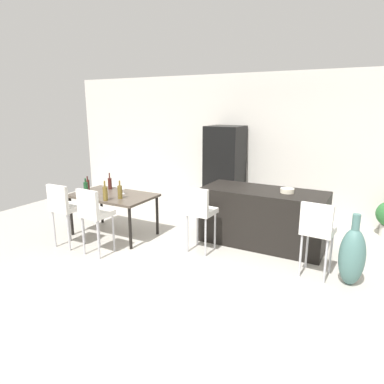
{
  "coord_description": "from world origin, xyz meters",
  "views": [
    {
      "loc": [
        2.11,
        -4.38,
        2.24
      ],
      "look_at": [
        -0.56,
        0.49,
        0.85
      ],
      "focal_mm": 32.3,
      "sensor_mm": 36.0,
      "label": 1
    }
  ],
  "objects_px": {
    "wine_bottle_left": "(105,193)",
    "wine_bottle_corner": "(86,189)",
    "wine_bottle_near": "(120,192)",
    "bar_chair_left": "(200,209)",
    "wine_bottle_far": "(88,186)",
    "wine_bottle_inner": "(110,183)",
    "wine_glass_middle": "(123,187)",
    "kitchen_island": "(263,217)",
    "refrigerator": "(225,170)",
    "floor_vase": "(352,256)",
    "bar_chair_middle": "(317,228)",
    "dining_chair_near": "(64,206)",
    "dining_chair_far": "(94,211)",
    "fruit_bowl": "(287,191)",
    "dining_table": "(113,198)"
  },
  "relations": [
    {
      "from": "wine_bottle_left",
      "to": "wine_bottle_corner",
      "type": "relative_size",
      "value": 1.02
    },
    {
      "from": "wine_bottle_near",
      "to": "wine_bottle_corner",
      "type": "relative_size",
      "value": 0.95
    },
    {
      "from": "bar_chair_left",
      "to": "wine_bottle_corner",
      "type": "relative_size",
      "value": 3.28
    },
    {
      "from": "wine_bottle_far",
      "to": "wine_bottle_inner",
      "type": "xyz_separation_m",
      "value": [
        0.12,
        0.43,
        -0.01
      ]
    },
    {
      "from": "wine_glass_middle",
      "to": "kitchen_island",
      "type": "bearing_deg",
      "value": 17.57
    },
    {
      "from": "wine_bottle_far",
      "to": "refrigerator",
      "type": "bearing_deg",
      "value": 56.08
    },
    {
      "from": "wine_bottle_inner",
      "to": "floor_vase",
      "type": "xyz_separation_m",
      "value": [
        4.16,
        -0.21,
        -0.46
      ]
    },
    {
      "from": "bar_chair_middle",
      "to": "wine_bottle_far",
      "type": "bearing_deg",
      "value": -177.03
    },
    {
      "from": "bar_chair_middle",
      "to": "wine_bottle_near",
      "type": "xyz_separation_m",
      "value": [
        -3.11,
        -0.21,
        0.16
      ]
    },
    {
      "from": "floor_vase",
      "to": "wine_bottle_left",
      "type": "bearing_deg",
      "value": -173.19
    },
    {
      "from": "bar_chair_left",
      "to": "dining_chair_near",
      "type": "xyz_separation_m",
      "value": [
        -1.99,
        -0.86,
        0.0
      ]
    },
    {
      "from": "bar_chair_left",
      "to": "dining_chair_near",
      "type": "relative_size",
      "value": 1.0
    },
    {
      "from": "dining_chair_far",
      "to": "wine_bottle_left",
      "type": "bearing_deg",
      "value": 109.96
    },
    {
      "from": "wine_bottle_inner",
      "to": "wine_bottle_left",
      "type": "bearing_deg",
      "value": -53.55
    },
    {
      "from": "wine_glass_middle",
      "to": "fruit_bowl",
      "type": "distance_m",
      "value": 2.78
    },
    {
      "from": "wine_bottle_far",
      "to": "wine_bottle_near",
      "type": "xyz_separation_m",
      "value": [
        0.73,
        -0.01,
        -0.01
      ]
    },
    {
      "from": "wine_glass_middle",
      "to": "floor_vase",
      "type": "relative_size",
      "value": 0.18
    },
    {
      "from": "bar_chair_left",
      "to": "wine_glass_middle",
      "type": "xyz_separation_m",
      "value": [
        -1.55,
        0.07,
        0.17
      ]
    },
    {
      "from": "fruit_bowl",
      "to": "dining_chair_near",
      "type": "bearing_deg",
      "value": -152.04
    },
    {
      "from": "dining_chair_near",
      "to": "wine_bottle_left",
      "type": "bearing_deg",
      "value": 42.2
    },
    {
      "from": "wine_glass_middle",
      "to": "floor_vase",
      "type": "xyz_separation_m",
      "value": [
        3.72,
        -0.05,
        -0.47
      ]
    },
    {
      "from": "wine_bottle_left",
      "to": "wine_bottle_far",
      "type": "bearing_deg",
      "value": 159.91
    },
    {
      "from": "bar_chair_middle",
      "to": "dining_table",
      "type": "relative_size",
      "value": 0.73
    },
    {
      "from": "bar_chair_middle",
      "to": "wine_bottle_inner",
      "type": "relative_size",
      "value": 3.44
    },
    {
      "from": "dining_table",
      "to": "wine_glass_middle",
      "type": "distance_m",
      "value": 0.26
    },
    {
      "from": "bar_chair_middle",
      "to": "wine_bottle_far",
      "type": "distance_m",
      "value": 3.85
    },
    {
      "from": "wine_bottle_left",
      "to": "fruit_bowl",
      "type": "relative_size",
      "value": 1.54
    },
    {
      "from": "wine_bottle_left",
      "to": "fruit_bowl",
      "type": "height_order",
      "value": "wine_bottle_left"
    },
    {
      "from": "bar_chair_left",
      "to": "wine_bottle_near",
      "type": "relative_size",
      "value": 3.44
    },
    {
      "from": "floor_vase",
      "to": "wine_bottle_inner",
      "type": "bearing_deg",
      "value": 177.15
    },
    {
      "from": "dining_chair_far",
      "to": "floor_vase",
      "type": "height_order",
      "value": "dining_chair_far"
    },
    {
      "from": "wine_glass_middle",
      "to": "refrigerator",
      "type": "xyz_separation_m",
      "value": [
        1.02,
        2.09,
        0.06
      ]
    },
    {
      "from": "kitchen_island",
      "to": "floor_vase",
      "type": "height_order",
      "value": "floor_vase"
    },
    {
      "from": "dining_chair_near",
      "to": "wine_bottle_corner",
      "type": "height_order",
      "value": "wine_bottle_corner"
    },
    {
      "from": "dining_chair_near",
      "to": "wine_bottle_far",
      "type": "xyz_separation_m",
      "value": [
        -0.12,
        0.66,
        0.17
      ]
    },
    {
      "from": "dining_table",
      "to": "wine_glass_middle",
      "type": "height_order",
      "value": "wine_glass_middle"
    },
    {
      "from": "wine_bottle_far",
      "to": "dining_chair_far",
      "type": "bearing_deg",
      "value": -40.82
    },
    {
      "from": "wine_bottle_far",
      "to": "wine_bottle_near",
      "type": "relative_size",
      "value": 1.0
    },
    {
      "from": "dining_chair_far",
      "to": "wine_bottle_corner",
      "type": "relative_size",
      "value": 3.28
    },
    {
      "from": "bar_chair_left",
      "to": "fruit_bowl",
      "type": "height_order",
      "value": "bar_chair_left"
    },
    {
      "from": "dining_chair_far",
      "to": "floor_vase",
      "type": "bearing_deg",
      "value": 13.97
    },
    {
      "from": "bar_chair_middle",
      "to": "wine_bottle_inner",
      "type": "distance_m",
      "value": 3.73
    },
    {
      "from": "wine_bottle_corner",
      "to": "fruit_bowl",
      "type": "height_order",
      "value": "wine_bottle_corner"
    },
    {
      "from": "wine_bottle_inner",
      "to": "floor_vase",
      "type": "relative_size",
      "value": 0.32
    },
    {
      "from": "dining_chair_near",
      "to": "dining_chair_far",
      "type": "bearing_deg",
      "value": 0.0
    },
    {
      "from": "wine_bottle_inner",
      "to": "wine_glass_middle",
      "type": "xyz_separation_m",
      "value": [
        0.44,
        -0.16,
        0.01
      ]
    },
    {
      "from": "dining_chair_near",
      "to": "wine_bottle_far",
      "type": "height_order",
      "value": "dining_chair_near"
    },
    {
      "from": "wine_bottle_left",
      "to": "bar_chair_left",
      "type": "bearing_deg",
      "value": 15.51
    },
    {
      "from": "bar_chair_middle",
      "to": "wine_bottle_corner",
      "type": "xyz_separation_m",
      "value": [
        -3.69,
        -0.39,
        0.17
      ]
    },
    {
      "from": "wine_bottle_near",
      "to": "wine_bottle_corner",
      "type": "distance_m",
      "value": 0.61
    }
  ]
}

